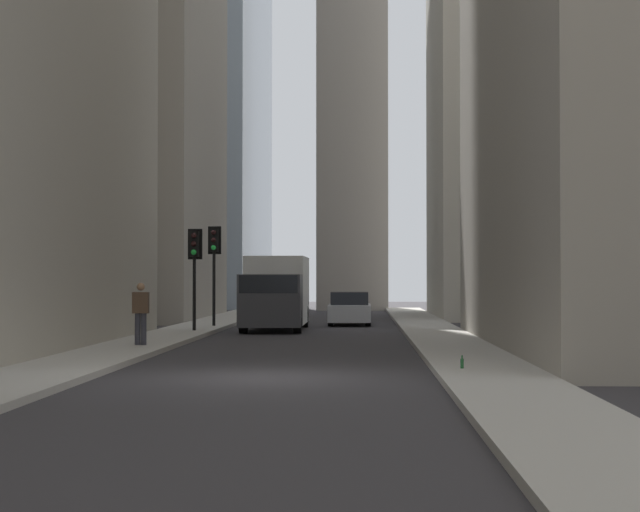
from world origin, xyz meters
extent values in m
plane|color=#302D30|center=(0.00, 0.00, 0.00)|extent=(135.00, 135.00, 0.00)
cube|color=#A8A399|center=(0.00, 4.50, 0.07)|extent=(90.00, 2.20, 0.14)
cube|color=#A8A399|center=(0.00, -4.50, 0.07)|extent=(90.00, 2.20, 0.14)
cube|color=beige|center=(31.83, -10.60, 14.35)|extent=(12.10, 10.00, 28.70)
cube|color=gray|center=(45.35, -1.33, 11.72)|extent=(4.47, 4.47, 23.44)
cube|color=silver|center=(19.78, 1.40, 1.54)|extent=(4.60, 2.25, 2.60)
cube|color=#38383D|center=(16.58, 1.40, 1.19)|extent=(1.90, 2.25, 1.90)
cube|color=black|center=(16.58, 1.40, 1.79)|extent=(1.92, 2.09, 0.64)
cylinder|color=black|center=(16.58, 0.41, 0.44)|extent=(0.88, 0.28, 0.88)
cylinder|color=black|center=(16.58, 2.38, 0.44)|extent=(0.88, 0.28, 0.88)
cylinder|color=black|center=(21.18, 0.41, 0.44)|extent=(0.88, 0.28, 0.88)
cylinder|color=black|center=(21.18, 2.38, 0.44)|extent=(0.88, 0.28, 0.88)
cube|color=#B7BABF|center=(23.51, -1.40, 0.53)|extent=(4.30, 1.78, 0.70)
cube|color=black|center=(23.31, -1.40, 1.15)|extent=(2.10, 1.58, 0.54)
cylinder|color=black|center=(24.86, -2.18, 0.32)|extent=(0.64, 0.22, 0.64)
cylinder|color=black|center=(24.86, -0.62, 0.32)|extent=(0.64, 0.22, 0.64)
cylinder|color=black|center=(22.16, -2.18, 0.32)|extent=(0.64, 0.22, 0.64)
cylinder|color=black|center=(22.16, -0.62, 0.32)|extent=(0.64, 0.22, 0.64)
cylinder|color=black|center=(19.53, 3.89, 1.60)|extent=(0.12, 0.12, 2.91)
cube|color=black|center=(19.53, 3.89, 3.50)|extent=(0.28, 0.32, 0.90)
cube|color=black|center=(19.68, 3.89, 3.50)|extent=(0.03, 0.52, 1.10)
sphere|color=black|center=(19.37, 3.89, 3.80)|extent=(0.20, 0.20, 0.20)
sphere|color=black|center=(19.37, 3.89, 3.50)|extent=(0.20, 0.20, 0.20)
sphere|color=green|center=(19.37, 3.89, 3.20)|extent=(0.20, 0.20, 0.20)
cylinder|color=black|center=(15.85, 4.07, 1.46)|extent=(0.12, 0.12, 2.64)
cube|color=black|center=(15.85, 4.07, 3.23)|extent=(0.28, 0.32, 0.90)
cube|color=black|center=(16.00, 4.07, 3.23)|extent=(0.03, 0.52, 1.10)
sphere|color=black|center=(15.69, 4.07, 3.53)|extent=(0.20, 0.20, 0.20)
sphere|color=black|center=(15.69, 4.07, 3.23)|extent=(0.20, 0.20, 0.20)
sphere|color=green|center=(15.69, 4.07, 2.93)|extent=(0.20, 0.20, 0.20)
cylinder|color=#33333D|center=(7.75, 4.17, 0.58)|extent=(0.16, 0.16, 0.88)
cylinder|color=#33333D|center=(7.75, 4.34, 0.58)|extent=(0.16, 0.16, 0.88)
cube|color=#4C3828|center=(7.75, 4.26, 1.32)|extent=(0.26, 0.44, 0.59)
sphere|color=#936B4C|center=(7.75, 4.26, 1.76)|extent=(0.22, 0.22, 0.22)
cylinder|color=#236033|center=(0.57, -3.98, 0.24)|extent=(0.07, 0.07, 0.20)
cylinder|color=#236033|center=(0.57, -3.98, 0.38)|extent=(0.03, 0.03, 0.07)
camera|label=1|loc=(-20.87, -1.90, 2.00)|focal=58.03mm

